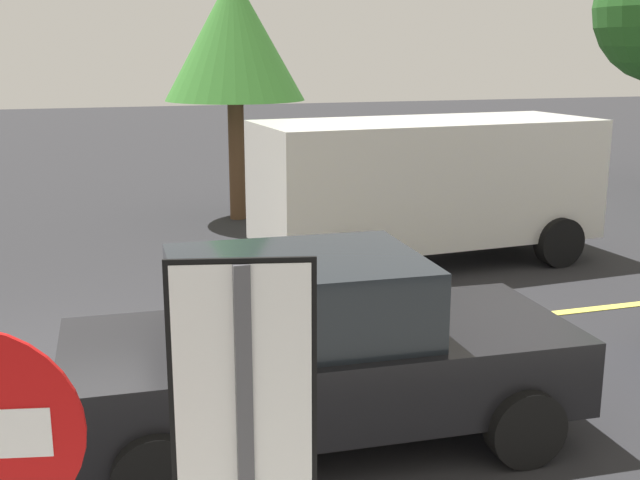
{
  "coord_description": "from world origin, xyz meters",
  "views": [
    {
      "loc": [
        0.53,
        -8.21,
        3.23
      ],
      "look_at": [
        3.1,
        -0.07,
        1.2
      ],
      "focal_mm": 44.85,
      "sensor_mm": 36.0,
      "label": 1
    }
  ],
  "objects": [
    {
      "name": "ground_plane",
      "position": [
        0.0,
        0.0,
        0.0
      ],
      "size": [
        80.0,
        80.0,
        0.0
      ],
      "primitive_type": "plane",
      "color": "#262628"
    },
    {
      "name": "lane_marking_centre",
      "position": [
        3.0,
        0.0,
        0.01
      ],
      "size": [
        28.0,
        0.16,
        0.01
      ],
      "primitive_type": "cube",
      "color": "#E0D14C"
    },
    {
      "name": "speed_limit_sign",
      "position": [
        1.08,
        -5.55,
        1.76
      ],
      "size": [
        0.53,
        0.14,
        2.52
      ],
      "color": "#4C4C51",
      "rests_on": "ground_plane"
    },
    {
      "name": "white_van",
      "position": [
        5.77,
        2.87,
        1.27
      ],
      "size": [
        5.31,
        2.5,
        2.2
      ],
      "color": "silver",
      "rests_on": "ground_plane"
    },
    {
      "name": "car_black_mid_road",
      "position": [
        2.38,
        -2.22,
        0.8
      ],
      "size": [
        4.3,
        2.13,
        1.6
      ],
      "color": "black",
      "rests_on": "ground_plane"
    },
    {
      "name": "tree_left_verge",
      "position": [
        3.63,
        6.95,
        3.44
      ],
      "size": [
        2.65,
        2.65,
        4.65
      ],
      "color": "#513823",
      "rests_on": "ground_plane"
    }
  ]
}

